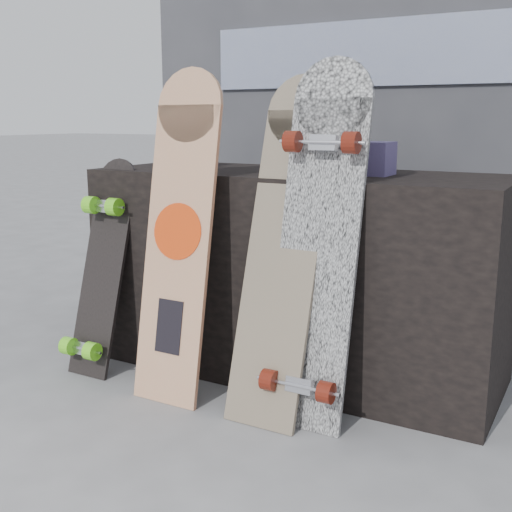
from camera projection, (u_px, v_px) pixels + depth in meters
The scene contains 10 objects.
ground at pixel (232, 415), 2.21m from camera, with size 60.00×60.00×0.00m, color slate.
vendor_table at pixel (296, 273), 2.56m from camera, with size 1.60×0.60×0.80m, color black.
booth at pixel (373, 97), 3.13m from camera, with size 2.40×0.22×2.20m.
merch_box_purple at pixel (193, 154), 2.78m from camera, with size 0.18×0.12×0.10m, color #3C366E.
merch_box_small at pixel (372, 158), 2.33m from camera, with size 0.14×0.14×0.12m, color #3C366E.
merch_box_flat at pixel (347, 165), 2.43m from camera, with size 0.22×0.10×0.06m, color #D1B78C.
longboard_geisha at pixel (179, 227), 2.28m from camera, with size 0.27×0.24×1.18m.
longboard_celtic at pixel (285, 236), 2.16m from camera, with size 0.26×0.37×1.16m.
longboard_cascadia at pixel (319, 237), 2.09m from camera, with size 0.27×0.32×1.20m.
skateboard_dark at pixel (101, 264), 2.56m from camera, with size 0.19×0.33×0.85m.
Camera 1 is at (1.07, -1.75, 1.00)m, focal length 45.00 mm.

